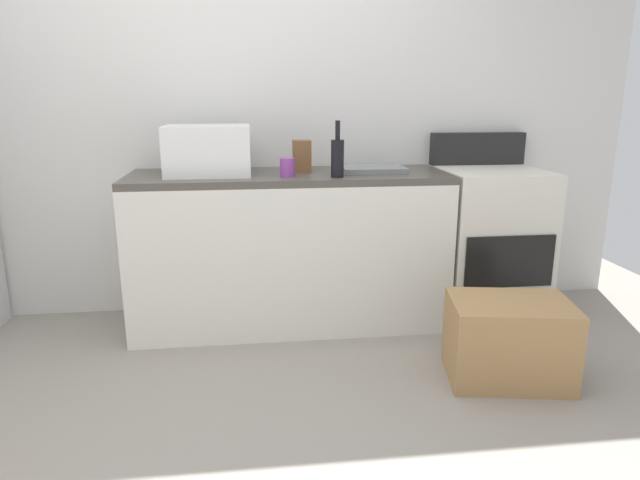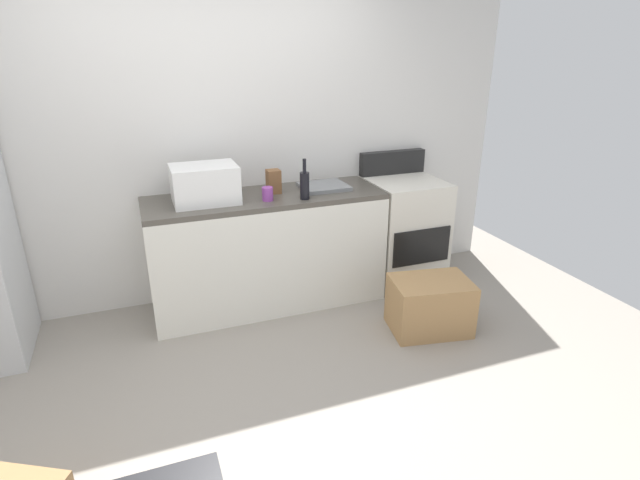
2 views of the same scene
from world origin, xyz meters
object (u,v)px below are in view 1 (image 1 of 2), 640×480
object	(u,v)px
cardboard_box_medium	(508,340)
coffee_mug	(287,167)
wine_bottle	(337,157)
knife_block	(302,156)
stove_oven	(488,240)
microwave	(208,150)

from	to	relation	value
cardboard_box_medium	coffee_mug	bearing A→B (deg)	145.06
wine_bottle	cardboard_box_medium	world-z (taller)	wine_bottle
wine_bottle	coffee_mug	bearing A→B (deg)	167.24
cardboard_box_medium	wine_bottle	bearing A→B (deg)	139.00
knife_block	wine_bottle	bearing A→B (deg)	-54.24
stove_oven	cardboard_box_medium	world-z (taller)	stove_oven
wine_bottle	coffee_mug	distance (m)	0.28
coffee_mug	stove_oven	bearing A→B (deg)	6.47
microwave	cardboard_box_medium	distance (m)	1.85
wine_bottle	knife_block	world-z (taller)	wine_bottle
knife_block	cardboard_box_medium	world-z (taller)	knife_block
coffee_mug	cardboard_box_medium	bearing A→B (deg)	-34.94
stove_oven	wine_bottle	xyz separation A→B (m)	(-0.97, -0.20, 0.54)
stove_oven	cardboard_box_medium	size ratio (longest dim) A/B	1.98
stove_oven	knife_block	bearing A→B (deg)	178.23
stove_oven	wine_bottle	bearing A→B (deg)	-168.34
cardboard_box_medium	knife_block	bearing A→B (deg)	135.97
microwave	knife_block	distance (m)	0.53
microwave	coffee_mug	distance (m)	0.45
stove_oven	wine_bottle	world-z (taller)	wine_bottle
coffee_mug	knife_block	size ratio (longest dim) A/B	0.56
stove_oven	coffee_mug	bearing A→B (deg)	-173.53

